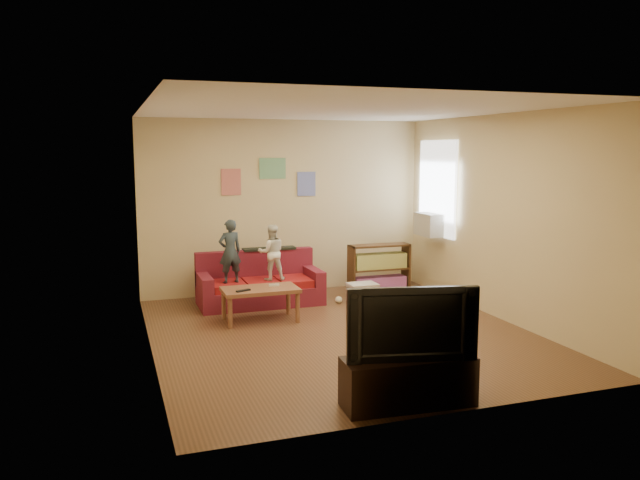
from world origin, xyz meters
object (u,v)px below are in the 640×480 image
object	(u,v)px
coffee_table	(260,293)
television	(409,321)
sofa	(259,286)
file_box	(362,293)
child_b	(271,252)
child_a	(230,251)
tv_stand	(408,382)
bookshelf	(379,271)

from	to	relation	value
coffee_table	television	xyz separation A→B (m)	(0.58, -3.10, 0.38)
sofa	file_box	bearing A→B (deg)	-17.16
child_b	file_box	size ratio (longest dim) A/B	1.93
file_box	child_a	bearing A→B (deg)	171.43
television	child_a	bearing A→B (deg)	114.69
sofa	child_b	size ratio (longest dim) A/B	2.20
child_a	child_b	distance (m)	0.60
child_a	file_box	size ratio (longest dim) A/B	2.16
child_b	tv_stand	distance (m)	3.93
tv_stand	coffee_table	bearing A→B (deg)	104.57
sofa	bookshelf	world-z (taller)	sofa
child_a	tv_stand	size ratio (longest dim) A/B	0.77
child_b	tv_stand	world-z (taller)	child_b
television	tv_stand	bearing A→B (deg)	0.00
child_a	television	world-z (taller)	child_a
coffee_table	bookshelf	size ratio (longest dim) A/B	1.02
bookshelf	tv_stand	size ratio (longest dim) A/B	0.83
bookshelf	file_box	size ratio (longest dim) A/B	2.31
sofa	file_box	world-z (taller)	sofa
bookshelf	coffee_table	bearing A→B (deg)	-155.20
file_box	tv_stand	bearing A→B (deg)	-106.64
child_a	tv_stand	bearing A→B (deg)	92.19
child_a	bookshelf	world-z (taller)	child_a
sofa	child_a	distance (m)	0.74
coffee_table	tv_stand	bearing A→B (deg)	-79.35
tv_stand	television	size ratio (longest dim) A/B	1.03
coffee_table	file_box	distance (m)	1.75
coffee_table	file_box	bearing A→B (deg)	16.70
child_b	sofa	bearing A→B (deg)	-42.15
file_box	television	distance (m)	3.80
child_a	child_b	size ratio (longest dim) A/B	1.12
child_a	tv_stand	xyz separation A→B (m)	(0.82, -3.88, -0.60)
child_a	child_b	xyz separation A→B (m)	(0.60, 0.00, -0.05)
tv_stand	bookshelf	bearing A→B (deg)	73.00
coffee_table	child_a	bearing A→B (deg)	107.11
child_b	television	world-z (taller)	child_b
sofa	coffee_table	distance (m)	0.97
child_b	tv_stand	bearing A→B (deg)	98.46
file_box	bookshelf	bearing A→B (deg)	45.33
coffee_table	bookshelf	xyz separation A→B (m)	(2.15, 0.99, -0.04)
file_box	television	bearing A→B (deg)	-106.64
child_a	sofa	bearing A→B (deg)	-170.23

